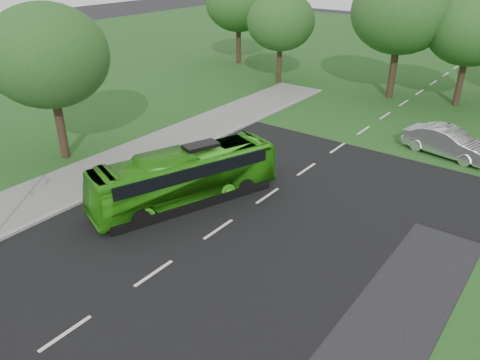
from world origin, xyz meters
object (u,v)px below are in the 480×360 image
Objects in this scene: bus at (185,177)px; tree_park_c at (471,28)px; tree_side_near at (48,56)px; sedan at (448,142)px; tree_park_b at (401,11)px; tree_park_a at (281,21)px; tree_park_f at (238,3)px.

tree_park_c is at bearing 95.05° from bus.
sedan is (18.46, 14.26, -5.23)m from tree_side_near.
tree_park_c is (5.11, 1.16, -0.98)m from tree_park_b.
tree_park_c is 1.69× the size of sedan.
tree_park_a is 0.92× the size of tree_park_c.
tree_park_a is at bearing -170.31° from tree_park_c.
tree_park_c is at bearing -3.93° from tree_park_f.
tree_side_near is 10.75m from bus.
tree_park_f is 29.06m from sedan.
bus reaches higher than sedan.
tree_park_b is (10.24, 1.46, 1.46)m from tree_park_a.
bus is 16.44m from sedan.
tree_park_a is 0.91× the size of tree_side_near.
tree_park_f is at bearing 176.07° from tree_park_c.
tree_park_b is at bearing 106.31° from bus.
tree_park_b reaches higher than tree_park_f.
tree_park_a is 20.09m from sedan.
tree_side_near reaches higher than sedan.
tree_park_b is 5.33m from tree_park_c.
tree_park_a is at bearing 87.92° from tree_side_near.
tree_park_b is 13.78m from sedan.
sedan is at bearing -25.53° from tree_park_a.
tree_side_near is at bearing -157.95° from bus.
tree_side_near is at bearing -122.59° from tree_park_c.
tree_side_near is 0.93× the size of bus.
tree_park_c is at bearing 9.69° from tree_park_a.
tree_park_f reaches higher than tree_side_near.
bus is at bearing -93.43° from tree_park_b.
tree_park_a is 0.84× the size of bus.
tree_park_a is 10.45m from tree_park_b.
sedan is (2.29, -11.05, -5.14)m from tree_park_c.
tree_park_c is 23.38m from tree_park_f.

